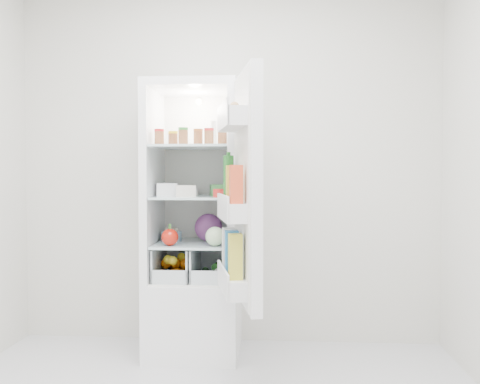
# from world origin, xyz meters

# --- Properties ---
(room_walls) EXTENTS (3.02, 3.02, 2.61)m
(room_walls) POSITION_xyz_m (0.00, 0.00, 1.59)
(room_walls) COLOR silver
(room_walls) RESTS_ON ground
(refrigerator) EXTENTS (0.60, 0.60, 1.80)m
(refrigerator) POSITION_xyz_m (-0.20, 1.25, 0.67)
(refrigerator) COLOR white
(refrigerator) RESTS_ON ground
(shelf_low) EXTENTS (0.49, 0.53, 0.01)m
(shelf_low) POSITION_xyz_m (-0.20, 1.19, 0.74)
(shelf_low) COLOR silver
(shelf_low) RESTS_ON refrigerator
(shelf_mid) EXTENTS (0.49, 0.53, 0.02)m
(shelf_mid) POSITION_xyz_m (-0.20, 1.19, 1.05)
(shelf_mid) COLOR silver
(shelf_mid) RESTS_ON refrigerator
(shelf_top) EXTENTS (0.49, 0.53, 0.02)m
(shelf_top) POSITION_xyz_m (-0.20, 1.19, 1.38)
(shelf_top) COLOR silver
(shelf_top) RESTS_ON refrigerator
(crisper_left) EXTENTS (0.23, 0.46, 0.22)m
(crisper_left) POSITION_xyz_m (-0.32, 1.19, 0.61)
(crisper_left) COLOR silver
(crisper_left) RESTS_ON refrigerator
(crisper_right) EXTENTS (0.23, 0.46, 0.22)m
(crisper_right) POSITION_xyz_m (-0.08, 1.19, 0.61)
(crisper_right) COLOR silver
(crisper_right) RESTS_ON refrigerator
(condiment_jars) EXTENTS (0.46, 0.32, 0.08)m
(condiment_jars) POSITION_xyz_m (-0.22, 1.10, 1.43)
(condiment_jars) COLOR #B21919
(condiment_jars) RESTS_ON shelf_top
(squeeze_bottle) EXTENTS (0.05, 0.05, 0.17)m
(squeeze_bottle) POSITION_xyz_m (-0.08, 1.25, 1.47)
(squeeze_bottle) COLOR white
(squeeze_bottle) RESTS_ON shelf_top
(tub_white) EXTENTS (0.16, 0.16, 0.09)m
(tub_white) POSITION_xyz_m (-0.37, 1.13, 1.10)
(tub_white) COLOR white
(tub_white) RESTS_ON shelf_mid
(tub_cream) EXTENTS (0.14, 0.14, 0.07)m
(tub_cream) POSITION_xyz_m (-0.23, 1.08, 1.09)
(tub_cream) COLOR silver
(tub_cream) RESTS_ON shelf_mid
(tin_red) EXTENTS (0.09, 0.09, 0.05)m
(tin_red) POSITION_xyz_m (-0.01, 0.97, 1.08)
(tin_red) COLOR red
(tin_red) RESTS_ON shelf_mid
(foil_tray) EXTENTS (0.17, 0.14, 0.04)m
(foil_tray) POSITION_xyz_m (-0.28, 1.37, 1.08)
(foil_tray) COLOR #B8B8BD
(foil_tray) RESTS_ON shelf_mid
(tub_green) EXTENTS (0.12, 0.15, 0.08)m
(tub_green) POSITION_xyz_m (-0.04, 1.21, 1.10)
(tub_green) COLOR #408E42
(tub_green) RESTS_ON shelf_mid
(red_cabbage) EXTENTS (0.19, 0.19, 0.19)m
(red_cabbage) POSITION_xyz_m (-0.11, 1.25, 0.84)
(red_cabbage) COLOR #602158
(red_cabbage) RESTS_ON shelf_low
(bell_pepper) EXTENTS (0.11, 0.11, 0.11)m
(bell_pepper) POSITION_xyz_m (-0.33, 1.01, 0.80)
(bell_pepper) COLOR red
(bell_pepper) RESTS_ON shelf_low
(mushroom_bowl) EXTENTS (0.18, 0.18, 0.06)m
(mushroom_bowl) POSITION_xyz_m (-0.36, 1.25, 0.78)
(mushroom_bowl) COLOR #8AB2CD
(mushroom_bowl) RESTS_ON shelf_low
(salad_bag) EXTENTS (0.12, 0.12, 0.12)m
(salad_bag) POSITION_xyz_m (-0.04, 1.02, 0.81)
(salad_bag) COLOR beige
(salad_bag) RESTS_ON shelf_low
(citrus_pile) EXTENTS (0.20, 0.31, 0.16)m
(citrus_pile) POSITION_xyz_m (-0.32, 1.16, 0.58)
(citrus_pile) COLOR orange
(citrus_pile) RESTS_ON refrigerator
(veg_pile) EXTENTS (0.16, 0.30, 0.10)m
(veg_pile) POSITION_xyz_m (-0.07, 1.18, 0.56)
(veg_pile) COLOR #1A4918
(veg_pile) RESTS_ON refrigerator
(fridge_door) EXTENTS (0.28, 0.60, 1.30)m
(fridge_door) POSITION_xyz_m (0.16, 0.62, 1.09)
(fridge_door) COLOR white
(fridge_door) RESTS_ON refrigerator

